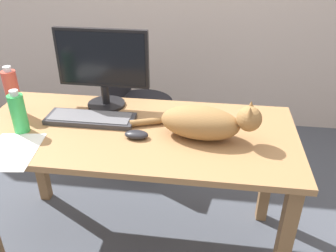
# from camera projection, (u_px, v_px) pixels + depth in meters

# --- Properties ---
(ground_plane) EXTENTS (8.00, 8.00, 0.00)m
(ground_plane) POSITION_uv_depth(u_px,v_px,m) (141.00, 240.00, 2.05)
(ground_plane) COLOR #474C56
(desk) EXTENTS (1.53, 0.69, 0.74)m
(desk) POSITION_uv_depth(u_px,v_px,m) (136.00, 148.00, 1.73)
(desk) COLOR #9E7247
(desk) RESTS_ON ground_plane
(office_chair) EXTENTS (0.49, 0.48, 0.91)m
(office_chair) POSITION_uv_depth(u_px,v_px,m) (136.00, 115.00, 2.57)
(office_chair) COLOR black
(office_chair) RESTS_ON ground_plane
(monitor) EXTENTS (0.48, 0.20, 0.41)m
(monitor) POSITION_uv_depth(u_px,v_px,m) (103.00, 66.00, 1.80)
(monitor) COLOR black
(monitor) RESTS_ON desk
(keyboard) EXTENTS (0.44, 0.15, 0.03)m
(keyboard) POSITION_uv_depth(u_px,v_px,m) (91.00, 118.00, 1.75)
(keyboard) COLOR #333338
(keyboard) RESTS_ON desk
(cat) EXTENTS (0.61, 0.24, 0.20)m
(cat) POSITION_uv_depth(u_px,v_px,m) (205.00, 122.00, 1.58)
(cat) COLOR olive
(cat) RESTS_ON desk
(computer_mouse) EXTENTS (0.11, 0.06, 0.04)m
(computer_mouse) POSITION_uv_depth(u_px,v_px,m) (136.00, 135.00, 1.61)
(computer_mouse) COLOR #232328
(computer_mouse) RESTS_ON desk
(paper_sheet) EXTENTS (0.25, 0.32, 0.00)m
(paper_sheet) POSITION_uv_depth(u_px,v_px,m) (12.00, 151.00, 1.52)
(paper_sheet) COLOR white
(paper_sheet) RESTS_ON desk
(water_bottle) EXTENTS (0.07, 0.07, 0.26)m
(water_bottle) POSITION_uv_depth(u_px,v_px,m) (13.00, 93.00, 1.76)
(water_bottle) COLOR #D84C3D
(water_bottle) RESTS_ON desk
(spray_bottle) EXTENTS (0.07, 0.07, 0.21)m
(spray_bottle) POSITION_uv_depth(u_px,v_px,m) (18.00, 113.00, 1.62)
(spray_bottle) COLOR green
(spray_bottle) RESTS_ON desk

